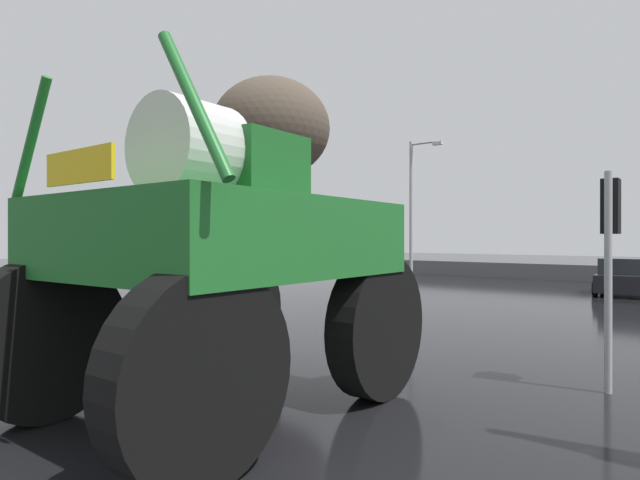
% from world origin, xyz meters
% --- Properties ---
extents(ground_plane, '(120.00, 120.00, 0.00)m').
position_xyz_m(ground_plane, '(0.00, 18.00, 0.00)').
color(ground_plane, black).
extents(median_island, '(1.13, 7.32, 0.15)m').
position_xyz_m(median_island, '(-3.66, 6.02, 0.07)').
color(median_island, '#9E9B93').
rests_on(median_island, ground).
extents(oversize_sprayer, '(4.07, 5.48, 4.31)m').
position_xyz_m(oversize_sprayer, '(-0.63, 6.21, 2.07)').
color(oversize_sprayer, black).
rests_on(oversize_sprayer, ground).
extents(sedan_ahead, '(2.04, 4.18, 1.52)m').
position_xyz_m(sedan_ahead, '(1.58, 26.03, 0.71)').
color(sedan_ahead, black).
rests_on(sedan_ahead, ground).
extents(traffic_signal_near_left, '(0.24, 0.54, 4.12)m').
position_xyz_m(traffic_signal_near_left, '(-4.67, 10.37, 3.00)').
color(traffic_signal_near_left, '#A8AAAF').
rests_on(traffic_signal_near_left, ground).
extents(traffic_signal_near_right, '(0.24, 0.54, 3.33)m').
position_xyz_m(traffic_signal_near_right, '(3.42, 10.39, 2.42)').
color(traffic_signal_near_right, '#A8AAAF').
rests_on(traffic_signal_near_right, ground).
extents(streetlight_far_left, '(1.83, 0.24, 7.40)m').
position_xyz_m(streetlight_far_left, '(-7.82, 25.55, 4.14)').
color(streetlight_far_left, '#A8AAAF').
rests_on(streetlight_far_left, ground).
extents(bare_tree_left, '(4.23, 4.23, 8.09)m').
position_xyz_m(bare_tree_left, '(-7.97, 14.93, 6.26)').
color(bare_tree_left, '#473828').
rests_on(bare_tree_left, ground).
extents(roadside_barrier, '(24.79, 0.24, 0.90)m').
position_xyz_m(roadside_barrier, '(0.00, 31.91, 0.45)').
color(roadside_barrier, '#59595B').
rests_on(roadside_barrier, ground).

